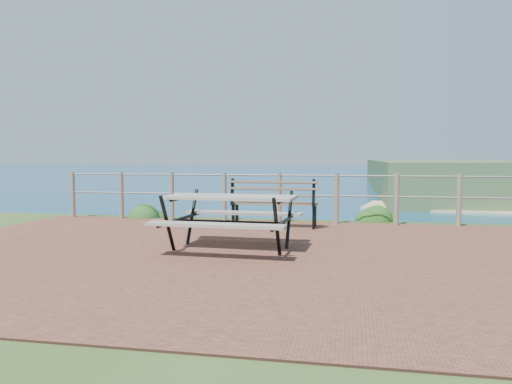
% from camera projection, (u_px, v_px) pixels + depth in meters
% --- Properties ---
extents(ground, '(10.00, 7.00, 0.12)m').
position_uv_depth(ground, '(244.00, 254.00, 6.87)').
color(ground, brown).
rests_on(ground, ground).
extents(ocean, '(1200.00, 1200.00, 0.00)m').
position_uv_depth(ocean, '(349.00, 160.00, 202.71)').
color(ocean, '#166184').
rests_on(ocean, ground).
extents(safety_railing, '(9.40, 0.10, 1.00)m').
position_uv_depth(safety_railing, '(279.00, 195.00, 10.11)').
color(safety_railing, '#6B5B4C').
rests_on(safety_railing, ground).
extents(picnic_table, '(1.86, 1.58, 0.77)m').
position_uv_depth(picnic_table, '(231.00, 217.00, 7.08)').
color(picnic_table, gray).
rests_on(picnic_table, ground).
extents(park_bench, '(1.64, 0.41, 0.92)m').
position_uv_depth(park_bench, '(274.00, 196.00, 9.39)').
color(park_bench, brown).
rests_on(park_bench, ground).
extents(shrub_lip_west, '(0.73, 0.73, 0.45)m').
position_uv_depth(shrub_lip_west, '(150.00, 217.00, 11.09)').
color(shrub_lip_west, '#1E5122').
rests_on(shrub_lip_west, ground).
extents(shrub_lip_east, '(0.78, 0.78, 0.52)m').
position_uv_depth(shrub_lip_east, '(375.00, 220.00, 10.67)').
color(shrub_lip_east, '#1C4916').
rests_on(shrub_lip_east, ground).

